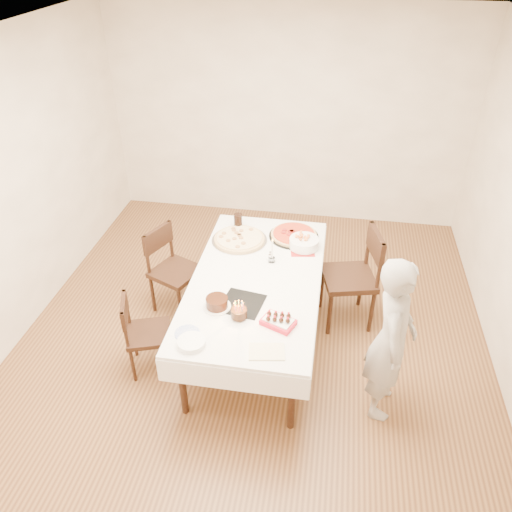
% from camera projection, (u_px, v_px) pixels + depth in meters
% --- Properties ---
extents(floor, '(5.00, 5.00, 0.00)m').
position_uv_depth(floor, '(254.00, 335.00, 4.93)').
color(floor, '#51301B').
rests_on(floor, ground).
extents(wall_back, '(4.50, 0.04, 2.70)m').
position_uv_depth(wall_back, '(287.00, 118.00, 6.20)').
color(wall_back, '#F6E6CF').
rests_on(wall_back, floor).
extents(wall_front, '(4.50, 0.04, 2.70)m').
position_uv_depth(wall_front, '(155.00, 505.00, 2.13)').
color(wall_front, '#F6E6CF').
rests_on(wall_front, floor).
extents(wall_left, '(0.04, 5.00, 2.70)m').
position_uv_depth(wall_left, '(7.00, 196.00, 4.47)').
color(wall_left, '#F6E6CF').
rests_on(wall_left, floor).
extents(ceiling, '(5.00, 5.00, 0.00)m').
position_uv_depth(ceiling, '(253.00, 45.00, 3.40)').
color(ceiling, white).
rests_on(ceiling, wall_back).
extents(dining_table, '(1.78, 2.40, 0.75)m').
position_uv_depth(dining_table, '(256.00, 310.00, 4.67)').
color(dining_table, white).
rests_on(dining_table, floor).
extents(chair_right_savory, '(0.64, 0.64, 1.03)m').
position_uv_depth(chair_right_savory, '(349.00, 278.00, 4.85)').
color(chair_right_savory, '#321B10').
rests_on(chair_right_savory, floor).
extents(chair_left_savory, '(0.62, 0.62, 0.92)m').
position_uv_depth(chair_left_savory, '(176.00, 272.00, 5.03)').
color(chair_left_savory, '#321B10').
rests_on(chair_left_savory, floor).
extents(chair_left_dessert, '(0.51, 0.51, 0.79)m').
position_uv_depth(chair_left_dessert, '(149.00, 333.00, 4.38)').
color(chair_left_dessert, '#321B10').
rests_on(chair_left_dessert, floor).
extents(person, '(0.39, 0.56, 1.47)m').
position_uv_depth(person, '(391.00, 340.00, 3.83)').
color(person, '#A39E99').
rests_on(person, floor).
extents(pizza_white, '(0.71, 0.71, 0.04)m').
position_uv_depth(pizza_white, '(239.00, 239.00, 4.96)').
color(pizza_white, beige).
rests_on(pizza_white, dining_table).
extents(pizza_pepperoni, '(0.66, 0.66, 0.04)m').
position_uv_depth(pizza_pepperoni, '(294.00, 235.00, 5.02)').
color(pizza_pepperoni, red).
rests_on(pizza_pepperoni, dining_table).
extents(red_placemat, '(0.26, 0.26, 0.01)m').
position_uv_depth(red_placemat, '(302.00, 250.00, 4.83)').
color(red_placemat, '#B21E1E').
rests_on(red_placemat, dining_table).
extents(pasta_bowl, '(0.32, 0.32, 0.09)m').
position_uv_depth(pasta_bowl, '(304.00, 243.00, 4.84)').
color(pasta_bowl, white).
rests_on(pasta_bowl, dining_table).
extents(taper_candle, '(0.07, 0.07, 0.26)m').
position_uv_depth(taper_candle, '(272.00, 250.00, 4.59)').
color(taper_candle, white).
rests_on(taper_candle, dining_table).
extents(shaker_pair, '(0.09, 0.09, 0.09)m').
position_uv_depth(shaker_pair, '(270.00, 258.00, 4.64)').
color(shaker_pair, white).
rests_on(shaker_pair, dining_table).
extents(cola_glass, '(0.10, 0.10, 0.16)m').
position_uv_depth(cola_glass, '(238.00, 221.00, 5.13)').
color(cola_glass, black).
rests_on(cola_glass, dining_table).
extents(layer_cake, '(0.24, 0.24, 0.09)m').
position_uv_depth(layer_cake, '(217.00, 303.00, 4.10)').
color(layer_cake, black).
rests_on(layer_cake, dining_table).
extents(cake_board, '(0.39, 0.39, 0.01)m').
position_uv_depth(cake_board, '(242.00, 304.00, 4.17)').
color(cake_board, black).
rests_on(cake_board, dining_table).
extents(birthday_cake, '(0.17, 0.17, 0.14)m').
position_uv_depth(birthday_cake, '(239.00, 310.00, 3.98)').
color(birthday_cake, '#3A200F').
rests_on(birthday_cake, dining_table).
extents(strawberry_box, '(0.30, 0.26, 0.07)m').
position_uv_depth(strawberry_box, '(278.00, 321.00, 3.94)').
color(strawberry_box, red).
rests_on(strawberry_box, dining_table).
extents(box_lid, '(0.29, 0.22, 0.02)m').
position_uv_depth(box_lid, '(267.00, 352.00, 3.70)').
color(box_lid, beige).
rests_on(box_lid, dining_table).
extents(plate_stack, '(0.28, 0.28, 0.05)m').
position_uv_depth(plate_stack, '(191.00, 343.00, 3.75)').
color(plate_stack, white).
rests_on(plate_stack, dining_table).
extents(china_plate, '(0.23, 0.23, 0.01)m').
position_uv_depth(china_plate, '(187.00, 333.00, 3.86)').
color(china_plate, white).
rests_on(china_plate, dining_table).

